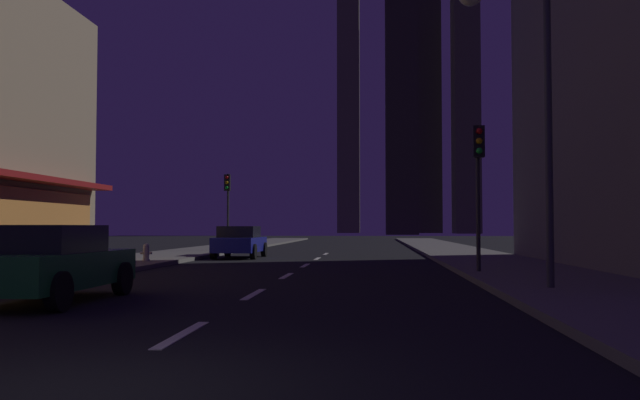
# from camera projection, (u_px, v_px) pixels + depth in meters

# --- Properties ---
(ground_plane) EXTENTS (78.00, 136.00, 0.10)m
(ground_plane) POSITION_uv_depth(u_px,v_px,m) (329.00, 253.00, 37.34)
(ground_plane) COLOR black
(sidewalk_right) EXTENTS (4.00, 76.00, 0.15)m
(sidewalk_right) POSITION_uv_depth(u_px,v_px,m) (455.00, 251.00, 36.78)
(sidewalk_right) COLOR #605E59
(sidewalk_right) RESTS_ON ground
(sidewalk_left) EXTENTS (4.00, 76.00, 0.15)m
(sidewalk_left) POSITION_uv_depth(u_px,v_px,m) (208.00, 250.00, 37.92)
(sidewalk_left) COLOR #605E59
(sidewalk_left) RESTS_ON ground
(lane_marking_center) EXTENTS (0.16, 33.40, 0.01)m
(lane_marking_center) POSITION_uv_depth(u_px,v_px,m) (286.00, 276.00, 19.02)
(lane_marking_center) COLOR silver
(lane_marking_center) RESTS_ON ground
(skyscraper_distant_tall) EXTENTS (5.25, 7.45, 79.93)m
(skyscraper_distant_tall) POSITION_uv_depth(u_px,v_px,m) (349.00, 69.00, 160.76)
(skyscraper_distant_tall) COLOR brown
(skyscraper_distant_tall) RESTS_ON ground
(skyscraper_distant_mid) EXTENTS (5.88, 5.52, 77.77)m
(skyscraper_distant_mid) POSITION_uv_depth(u_px,v_px,m) (401.00, 26.00, 122.88)
(skyscraper_distant_mid) COLOR #2E2B22
(skyscraper_distant_mid) RESTS_ON ground
(skyscraper_distant_short) EXTENTS (7.76, 8.74, 57.72)m
(skyscraper_distant_short) POSITION_uv_depth(u_px,v_px,m) (424.00, 113.00, 158.96)
(skyscraper_distant_short) COLOR #2F2D23
(skyscraper_distant_short) RESTS_ON ground
(skyscraper_distant_slender) EXTENTS (5.48, 8.14, 52.95)m
(skyscraper_distant_slender) POSITION_uv_depth(u_px,v_px,m) (466.00, 113.00, 145.26)
(skyscraper_distant_slender) COLOR #484436
(skyscraper_distant_slender) RESTS_ON ground
(car_parked_near) EXTENTS (1.98, 4.24, 1.45)m
(car_parked_near) POSITION_uv_depth(u_px,v_px,m) (48.00, 263.00, 12.41)
(car_parked_near) COLOR #1E722D
(car_parked_near) RESTS_ON ground
(car_parked_far) EXTENTS (1.98, 4.24, 1.45)m
(car_parked_far) POSITION_uv_depth(u_px,v_px,m) (240.00, 242.00, 30.22)
(car_parked_far) COLOR navy
(car_parked_far) RESTS_ON ground
(fire_hydrant_far_left) EXTENTS (0.42, 0.30, 0.65)m
(fire_hydrant_far_left) POSITION_uv_depth(u_px,v_px,m) (146.00, 253.00, 24.47)
(fire_hydrant_far_left) COLOR #B2B2B2
(fire_hydrant_far_left) RESTS_ON sidewalk_left
(traffic_light_near_right) EXTENTS (0.32, 0.48, 4.20)m
(traffic_light_near_right) POSITION_uv_depth(u_px,v_px,m) (478.00, 165.00, 18.88)
(traffic_light_near_right) COLOR #2D2D2D
(traffic_light_near_right) RESTS_ON sidewalk_right
(traffic_light_far_left) EXTENTS (0.32, 0.48, 4.20)m
(traffic_light_far_left) POSITION_uv_depth(u_px,v_px,m) (228.00, 195.00, 36.33)
(traffic_light_far_left) COLOR #2D2D2D
(traffic_light_far_left) RESTS_ON sidewalk_left
(street_lamp_right) EXTENTS (1.96, 0.56, 6.58)m
(street_lamp_right) POSITION_uv_depth(u_px,v_px,m) (508.00, 56.00, 14.09)
(street_lamp_right) COLOR #38383D
(street_lamp_right) RESTS_ON sidewalk_right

